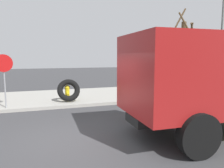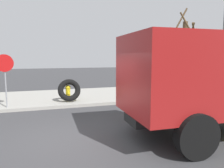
% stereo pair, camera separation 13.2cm
% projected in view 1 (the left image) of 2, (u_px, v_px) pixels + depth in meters
% --- Properties ---
extents(ground_plane, '(80.00, 80.00, 0.00)m').
position_uv_depth(ground_plane, '(71.00, 141.00, 6.18)').
color(ground_plane, '#38383A').
extents(sidewalk_curb, '(36.00, 5.00, 0.15)m').
position_uv_depth(sidewalk_curb, '(55.00, 98.00, 12.28)').
color(sidewalk_curb, '#99968E').
rests_on(sidewalk_curb, ground).
extents(fire_hydrant, '(0.26, 0.59, 0.80)m').
position_uv_depth(fire_hydrant, '(67.00, 92.00, 11.03)').
color(fire_hydrant, yellow).
rests_on(fire_hydrant, sidewalk_curb).
extents(loose_tire, '(1.14, 0.68, 1.15)m').
position_uv_depth(loose_tire, '(69.00, 90.00, 10.78)').
color(loose_tire, black).
rests_on(loose_tire, sidewalk_curb).
extents(stop_sign, '(0.76, 0.08, 2.34)m').
position_uv_depth(stop_sign, '(4.00, 71.00, 9.32)').
color(stop_sign, gray).
rests_on(stop_sign, sidewalk_curb).
extents(bare_tree, '(1.59, 1.26, 5.16)m').
position_uv_depth(bare_tree, '(183.00, 54.00, 12.98)').
color(bare_tree, '#4C3823').
rests_on(bare_tree, sidewalk_curb).
extents(street_light_pole, '(0.12, 0.12, 6.85)m').
position_uv_depth(street_light_pole, '(221.00, 37.00, 13.49)').
color(street_light_pole, '#595B5E').
rests_on(street_light_pole, sidewalk_curb).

